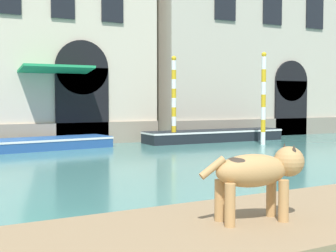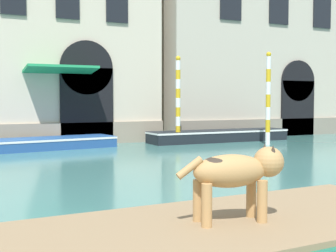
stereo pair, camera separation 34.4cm
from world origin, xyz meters
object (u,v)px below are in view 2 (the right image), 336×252
at_px(dog_on_deck, 238,172).
at_px(mooring_pole_2, 268,98).
at_px(boat_moored_far, 219,135).
at_px(boat_moored_near_palazzo, 40,143).
at_px(mooring_pole_0, 178,100).

height_order(dog_on_deck, mooring_pole_2, mooring_pole_2).
height_order(dog_on_deck, boat_moored_far, dog_on_deck).
relative_size(boat_moored_near_palazzo, mooring_pole_2, 1.53).
xyz_separation_m(dog_on_deck, boat_moored_far, (8.93, 14.52, -0.94)).
bearing_deg(boat_moored_far, mooring_pole_0, -169.67).
height_order(boat_moored_near_palazzo, mooring_pole_0, mooring_pole_0).
bearing_deg(boat_moored_far, mooring_pole_2, -66.02).
bearing_deg(dog_on_deck, boat_moored_far, 67.08).
relative_size(boat_moored_near_palazzo, boat_moored_far, 0.88).
xyz_separation_m(dog_on_deck, mooring_pole_0, (6.55, 14.09, 0.71)).
bearing_deg(mooring_pole_0, boat_moored_far, 10.34).
xyz_separation_m(mooring_pole_0, mooring_pole_2, (3.40, -1.85, 0.08)).
relative_size(dog_on_deck, mooring_pole_2, 0.29).
distance_m(boat_moored_near_palazzo, mooring_pole_0, 6.05).
bearing_deg(mooring_pole_2, boat_moored_near_palazzo, 165.44).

